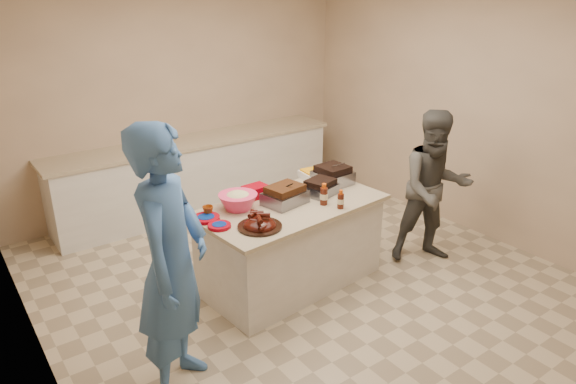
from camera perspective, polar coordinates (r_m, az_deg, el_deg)
room at (r=4.94m, az=2.09°, el=-9.97°), size 4.50×5.00×2.70m
back_counter at (r=6.45m, az=-9.95°, el=1.95°), size 3.60×0.64×0.90m
island at (r=4.94m, az=0.35°, el=-9.95°), size 1.77×1.04×0.80m
rib_platter at (r=4.14m, az=-3.15°, el=-3.96°), size 0.36×0.36×0.14m
pulled_pork_tray at (r=4.58m, az=-0.34°, el=-1.29°), size 0.41×0.34×0.11m
brisket_tray at (r=4.80m, az=3.59°, el=-0.23°), size 0.35×0.32×0.09m
roasting_pan at (r=5.07m, az=4.96°, el=0.91°), size 0.34×0.34×0.13m
coleslaw_bowl at (r=4.50m, az=-5.55°, el=-1.87°), size 0.37×0.37×0.23m
sausage_plate at (r=4.72m, az=-1.19°, el=-0.58°), size 0.42×0.42×0.05m
mac_cheese_dish at (r=5.24m, az=3.30°, el=1.66°), size 0.36×0.28×0.09m
bbq_bottle_a at (r=4.58m, az=3.98°, el=-1.38°), size 0.07×0.07×0.20m
bbq_bottle_b at (r=4.51m, az=5.83°, el=-1.80°), size 0.06×0.06×0.17m
mustard_bottle at (r=4.50m, az=-1.53°, el=-1.73°), size 0.04×0.04×0.11m
sauce_bowl at (r=4.68m, az=-0.28°, el=-0.77°), size 0.14×0.06×0.14m
plate_stack_large at (r=4.32m, az=-9.08°, el=-3.05°), size 0.25×0.25×0.03m
plate_stack_small at (r=4.17m, az=-7.63°, el=-3.91°), size 0.20×0.20×0.03m
plastic_cup at (r=4.40m, az=-8.85°, el=-2.59°), size 0.10×0.09×0.09m
basket_stack at (r=4.74m, az=-3.61°, el=-0.53°), size 0.23×0.18×0.11m
guest_blue at (r=3.94m, az=-11.56°, el=-19.94°), size 1.85×1.79×0.45m
guest_gray at (r=5.54m, az=15.14°, el=-7.05°), size 1.40×1.72×0.58m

